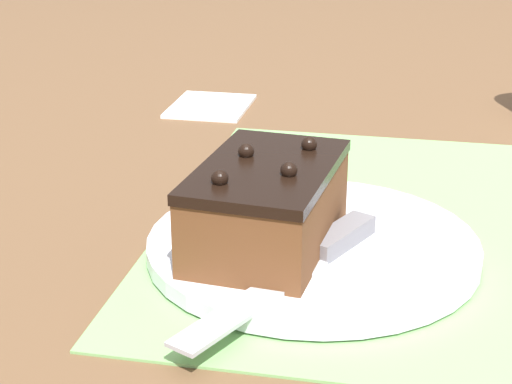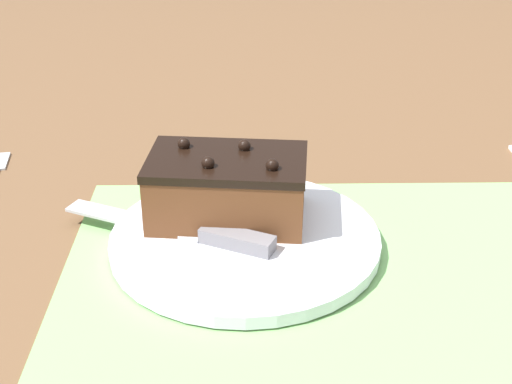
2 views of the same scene
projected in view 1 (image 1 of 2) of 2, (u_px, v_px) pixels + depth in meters
name	position (u px, v px, depth m)	size (l,w,h in m)	color
ground_plane	(376.00, 226.00, 0.70)	(3.00, 3.00, 0.00)	brown
placemat_woven	(376.00, 224.00, 0.70)	(0.46, 0.34, 0.00)	#7AB266
cake_plate	(313.00, 246.00, 0.64)	(0.25, 0.25, 0.01)	white
chocolate_cake	(267.00, 205.00, 0.62)	(0.16, 0.11, 0.07)	brown
serving_knife	(314.00, 256.00, 0.60)	(0.20, 0.11, 0.01)	slate
folded_napkin	(210.00, 104.00, 1.02)	(0.11, 0.09, 0.01)	white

